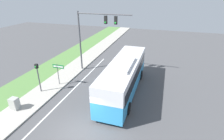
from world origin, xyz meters
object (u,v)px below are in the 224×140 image
Objects in this scene: signal_gantry at (93,31)px; street_sign at (58,70)px; bus at (124,75)px; utility_cabinet at (14,104)px; pedestrian_signal at (38,74)px.

signal_gantry is 6.25m from street_sign.
signal_gantry is at bearing 141.09° from bus.
bus is at bearing 6.09° from street_sign.
street_sign is (-7.08, -0.76, -0.15)m from bus.
utility_cabinet is at bearing -145.07° from bus.
street_sign is at bearing -173.91° from bus.
street_sign is 5.33m from utility_cabinet.
bus reaches higher than pedestrian_signal.
signal_gantry is at bearing 63.38° from pedestrian_signal.
signal_gantry is 2.37× the size of pedestrian_signal.
pedestrian_signal is (-3.28, -6.55, -3.15)m from signal_gantry.
pedestrian_signal is 3.50m from utility_cabinet.
bus reaches higher than utility_cabinet.
street_sign is at bearing -115.93° from signal_gantry.
bus reaches higher than street_sign.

